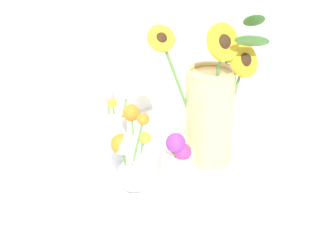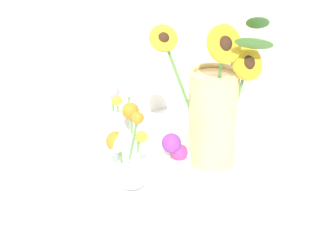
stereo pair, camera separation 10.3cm
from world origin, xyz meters
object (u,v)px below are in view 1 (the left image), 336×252
Objects in this scene: serving_tray at (168,176)px; vase_bulb_right at (132,160)px; vase_small_back at (113,134)px; mason_jar_sunflowers at (212,106)px; vase_small_center at (177,165)px.

vase_bulb_right reaches higher than serving_tray.
vase_small_back reaches higher than vase_bulb_right.
mason_jar_sunflowers is 2.68× the size of vase_small_center.
vase_small_back is (-0.06, 0.12, 0.08)m from serving_tray.
mason_jar_sunflowers is at bearing -2.09° from vase_bulb_right.
serving_tray is 0.14m from vase_bulb_right.
vase_small_center is 0.69× the size of vase_small_back.
vase_small_center is 0.70× the size of vase_bulb_right.
serving_tray is 0.19m from mason_jar_sunflowers.
mason_jar_sunflowers is 0.24m from vase_small_back.
vase_small_center is at bearing -163.33° from mason_jar_sunflowers.
vase_bulb_right reaches higher than vase_small_center.
vase_small_back is at bearing 102.21° from vase_small_center.
mason_jar_sunflowers reaches higher than vase_small_center.
serving_tray is 1.37× the size of mason_jar_sunflowers.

